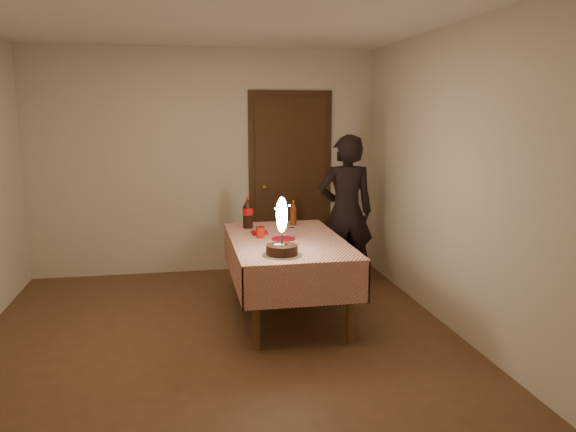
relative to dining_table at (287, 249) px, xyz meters
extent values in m
cube|color=brown|center=(-0.65, -0.60, -0.63)|extent=(4.00, 4.50, 0.01)
cube|color=beige|center=(-0.65, 1.65, 0.67)|extent=(4.00, 0.04, 2.60)
cube|color=beige|center=(-0.65, -2.85, 0.67)|extent=(4.00, 0.04, 2.60)
cube|color=beige|center=(1.35, -0.60, 0.67)|extent=(0.04, 4.50, 2.60)
cube|color=silver|center=(-0.65, -0.60, 1.97)|extent=(4.00, 4.50, 0.04)
cube|color=#472814|center=(0.35, 1.62, 0.40)|extent=(0.85, 0.05, 2.05)
sphere|color=#B28C33|center=(0.03, 1.57, 0.37)|extent=(0.06, 0.06, 0.06)
cube|color=brown|center=(0.00, 0.00, 0.07)|extent=(0.90, 1.60, 0.04)
cylinder|color=brown|center=(-0.39, -0.74, -0.29)|extent=(0.07, 0.07, 0.67)
cylinder|color=brown|center=(0.39, -0.74, -0.29)|extent=(0.07, 0.07, 0.67)
cylinder|color=brown|center=(-0.39, 0.74, -0.29)|extent=(0.07, 0.07, 0.67)
cylinder|color=brown|center=(0.39, 0.74, -0.29)|extent=(0.07, 0.07, 0.67)
cube|color=white|center=(0.00, 0.00, 0.09)|extent=(1.02, 1.72, 0.01)
cube|color=white|center=(0.00, -0.85, -0.08)|extent=(1.02, 0.01, 0.34)
cube|color=white|center=(0.00, 0.85, -0.08)|extent=(1.02, 0.01, 0.34)
cube|color=white|center=(-0.50, 0.00, -0.08)|extent=(0.01, 1.72, 0.34)
cube|color=white|center=(0.50, 0.00, -0.08)|extent=(0.01, 1.72, 0.34)
cylinder|color=white|center=(-0.15, -0.57, 0.10)|extent=(0.33, 0.33, 0.01)
cylinder|color=black|center=(-0.15, -0.57, 0.14)|extent=(0.26, 0.26, 0.08)
cylinder|color=white|center=(-0.17, -0.56, 0.18)|extent=(0.07, 0.07, 0.00)
sphere|color=red|center=(-0.11, -0.58, 0.19)|extent=(0.02, 0.02, 0.02)
cube|color=#19721E|center=(-0.10, -0.59, 0.18)|extent=(0.02, 0.01, 0.00)
cube|color=#19721E|center=(-0.12, -0.60, 0.18)|extent=(0.01, 0.02, 0.00)
cylinder|color=#262628|center=(-0.15, -0.57, 0.24)|extent=(0.01, 0.01, 0.12)
ellipsoid|color=#FFF2BF|center=(-0.15, -0.57, 0.43)|extent=(0.09, 0.09, 0.29)
sphere|color=white|center=(-0.15, -0.57, 0.32)|extent=(0.04, 0.04, 0.04)
cylinder|color=red|center=(-0.03, 0.00, 0.10)|extent=(0.22, 0.22, 0.01)
cylinder|color=#AA150B|center=(-0.23, 0.11, 0.15)|extent=(0.08, 0.08, 0.10)
cylinder|color=white|center=(0.06, 0.07, 0.14)|extent=(0.07, 0.07, 0.09)
cube|color=#AB131B|center=(-0.22, 0.27, 0.11)|extent=(0.15, 0.15, 0.02)
cylinder|color=black|center=(-0.29, 0.57, 0.21)|extent=(0.10, 0.10, 0.22)
cylinder|color=red|center=(-0.29, 0.57, 0.27)|extent=(0.10, 0.10, 0.07)
cone|color=black|center=(-0.29, 0.57, 0.36)|extent=(0.10, 0.10, 0.08)
cylinder|color=red|center=(-0.29, 0.57, 0.40)|extent=(0.03, 0.03, 0.02)
cylinder|color=#59270F|center=(0.18, 0.63, 0.19)|extent=(0.06, 0.06, 0.18)
cone|color=#59270F|center=(0.18, 0.63, 0.31)|extent=(0.06, 0.06, 0.06)
cylinder|color=olive|center=(0.18, 0.63, 0.34)|extent=(0.02, 0.02, 0.02)
imported|color=black|center=(0.77, 0.72, 0.20)|extent=(0.62, 0.42, 1.65)
cube|color=black|center=(0.78, 0.85, 0.78)|extent=(0.13, 0.10, 0.10)
cylinder|color=black|center=(0.78, 0.93, 0.78)|extent=(0.08, 0.08, 0.08)
camera|label=1|loc=(-0.93, -4.94, 1.24)|focal=35.00mm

